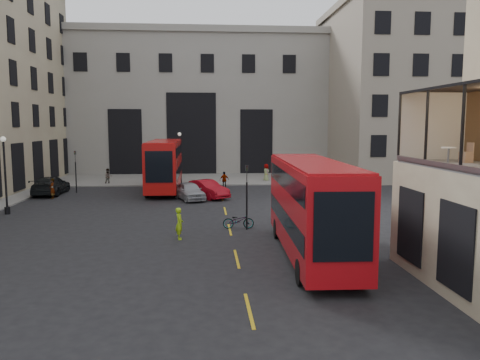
{
  "coord_description": "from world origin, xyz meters",
  "views": [
    {
      "loc": [
        -3.43,
        -14.78,
        6.1
      ],
      "look_at": [
        -1.44,
        11.43,
        3.0
      ],
      "focal_mm": 35.0,
      "sensor_mm": 36.0,
      "label": 1
    }
  ],
  "objects": [
    {
      "name": "ground",
      "position": [
        0.0,
        0.0,
        0.0
      ],
      "size": [
        140.0,
        140.0,
        0.0
      ],
      "primitive_type": "plane",
      "color": "black",
      "rests_on": "ground"
    },
    {
      "name": "gateway",
      "position": [
        -5.0,
        47.99,
        9.39
      ],
      "size": [
        35.0,
        10.6,
        18.0
      ],
      "color": "gray",
      "rests_on": "ground"
    },
    {
      "name": "building_right",
      "position": [
        20.0,
        39.97,
        10.39
      ],
      "size": [
        16.6,
        18.6,
        20.0
      ],
      "color": "gray",
      "rests_on": "ground"
    },
    {
      "name": "pavement_far",
      "position": [
        -6.0,
        38.0,
        0.06
      ],
      "size": [
        40.0,
        12.0,
        0.12
      ],
      "primitive_type": "cube",
      "color": "slate",
      "rests_on": "ground"
    },
    {
      "name": "traffic_light_near",
      "position": [
        -1.0,
        12.0,
        2.42
      ],
      "size": [
        0.16,
        0.2,
        3.8
      ],
      "color": "black",
      "rests_on": "ground"
    },
    {
      "name": "traffic_light_far",
      "position": [
        -15.0,
        28.0,
        2.42
      ],
      "size": [
        0.16,
        0.2,
        3.8
      ],
      "color": "black",
      "rests_on": "ground"
    },
    {
      "name": "street_lamp_a",
      "position": [
        -17.0,
        18.0,
        2.39
      ],
      "size": [
        0.36,
        0.36,
        5.33
      ],
      "color": "black",
      "rests_on": "ground"
    },
    {
      "name": "street_lamp_b",
      "position": [
        -6.0,
        34.0,
        2.39
      ],
      "size": [
        0.36,
        0.36,
        5.33
      ],
      "color": "black",
      "rests_on": "ground"
    },
    {
      "name": "bus_near",
      "position": [
        1.47,
        6.16,
        2.5
      ],
      "size": [
        2.93,
        11.25,
        4.46
      ],
      "color": "#A50B11",
      "rests_on": "ground"
    },
    {
      "name": "bus_far",
      "position": [
        -7.13,
        28.73,
        2.62
      ],
      "size": [
        2.78,
        11.7,
        4.66
      ],
      "color": "#B00D0C",
      "rests_on": "ground"
    },
    {
      "name": "car_a",
      "position": [
        -4.68,
        23.32,
        0.73
      ],
      "size": [
        3.05,
        4.59,
        1.45
      ],
      "primitive_type": "imported",
      "rotation": [
        0.0,
        0.0,
        0.34
      ],
      "color": "#A2A5AA",
      "rests_on": "ground"
    },
    {
      "name": "car_b",
      "position": [
        -3.3,
        24.14,
        0.75
      ],
      "size": [
        4.02,
        4.6,
        1.5
      ],
      "primitive_type": "imported",
      "rotation": [
        0.0,
        0.0,
        0.65
      ],
      "color": "#9C0914",
      "rests_on": "ground"
    },
    {
      "name": "car_c",
      "position": [
        -17.0,
        27.2,
        0.8
      ],
      "size": [
        2.33,
        5.53,
        1.59
      ],
      "primitive_type": "imported",
      "rotation": [
        0.0,
        0.0,
        3.16
      ],
      "color": "black",
      "rests_on": "ground"
    },
    {
      "name": "bicycle",
      "position": [
        -1.47,
        12.31,
        0.48
      ],
      "size": [
        1.83,
        0.66,
        0.96
      ],
      "primitive_type": "imported",
      "rotation": [
        0.0,
        0.0,
        1.56
      ],
      "color": "gray",
      "rests_on": "ground"
    },
    {
      "name": "cyclist",
      "position": [
        -4.8,
        9.93,
        0.86
      ],
      "size": [
        0.51,
        0.69,
        1.72
      ],
      "primitive_type": "imported",
      "rotation": [
        0.0,
        0.0,
        1.73
      ],
      "color": "#A0D816",
      "rests_on": "ground"
    },
    {
      "name": "pedestrian_a",
      "position": [
        -13.31,
        33.71,
        0.83
      ],
      "size": [
        0.95,
        0.83,
        1.66
      ],
      "primitive_type": "imported",
      "rotation": [
        0.0,
        0.0,
        0.29
      ],
      "color": "gray",
      "rests_on": "ground"
    },
    {
      "name": "pedestrian_b",
      "position": [
        -7.46,
        32.62,
        0.87
      ],
      "size": [
        1.24,
        1.25,
        1.73
      ],
      "primitive_type": "imported",
      "rotation": [
        0.0,
        0.0,
        0.79
      ],
      "color": "gray",
      "rests_on": "ground"
    },
    {
      "name": "pedestrian_c",
      "position": [
        -1.55,
        30.02,
        0.81
      ],
      "size": [
        1.03,
        0.67,
        1.63
      ],
      "primitive_type": "imported",
      "rotation": [
        0.0,
        0.0,
        3.45
      ],
      "color": "gray",
      "rests_on": "ground"
    },
    {
      "name": "pedestrian_d",
      "position": [
        3.23,
        35.31,
        0.95
      ],
      "size": [
        0.86,
        1.07,
        1.9
      ],
      "primitive_type": "imported",
      "rotation": [
        0.0,
        0.0,
        1.89
      ],
      "color": "gray",
      "rests_on": "ground"
    },
    {
      "name": "pedestrian_e",
      "position": [
        -16.06,
        24.64,
        0.85
      ],
      "size": [
        0.41,
        0.62,
        1.7
      ],
      "primitive_type": "imported",
      "rotation": [
        0.0,
        0.0,
        4.72
      ],
      "color": "gray",
      "rests_on": "ground"
    },
    {
      "name": "cafe_table_far",
      "position": [
        5.79,
        2.25,
        5.04
      ],
      "size": [
        0.53,
        0.53,
        0.67
      ],
      "color": "white",
      "rests_on": "cafe_floor"
    },
    {
      "name": "cafe_chair_d",
      "position": [
        7.05,
        3.21,
        4.84
      ],
      "size": [
        0.45,
        0.45,
        0.8
      ],
      "color": "tan",
      "rests_on": "cafe_floor"
    }
  ]
}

